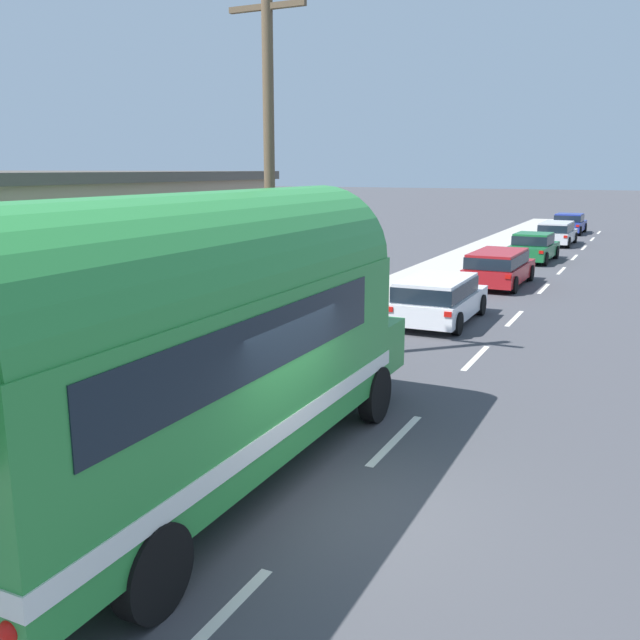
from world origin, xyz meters
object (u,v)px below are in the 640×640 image
Objects in this scene: utility_pole at (269,168)px; car_fifth at (569,223)px; car_second at (499,265)px; car_third at (533,246)px; car_fourth at (557,232)px; car_lead at (438,296)px; painted_bus at (179,337)px.

utility_pole reaches higher than car_fifth.
car_fifth is at bearing 86.56° from utility_pole.
car_second is 1.06× the size of car_fifth.
car_third is 0.98× the size of car_fourth.
car_lead is 0.99× the size of car_fifth.
car_second is (0.22, 7.33, 0.00)m from car_lead.
car_lead and car_second have the same top height.
car_fourth is at bearing 89.75° from painted_bus.
car_fifth is at bearing 89.92° from car_lead.
car_fourth is at bearing 85.13° from utility_pole.
car_second is 24.43m from car_fifth.
car_fourth is at bearing 89.80° from car_second.
car_fifth is at bearing 90.11° from painted_bus.
car_lead is 0.97× the size of car_fourth.
car_second is at bearing 79.50° from utility_pole.
utility_pole is at bearing -93.44° from car_fifth.
utility_pole is 37.84m from car_fifth.
car_lead is at bearing 69.22° from utility_pole.
car_lead is at bearing -90.79° from car_third.
painted_bus is 2.36× the size of car_fourth.
utility_pole reaches higher than car_third.
painted_bus is 2.27× the size of car_second.
painted_bus reaches higher than car_fifth.
utility_pole is 7.18m from painted_bus.
car_lead and car_fourth have the same top height.
utility_pole is 1.92× the size of car_fifth.
painted_bus is 2.45× the size of car_lead.
utility_pole reaches higher than painted_bus.
car_fourth is (0.07, 8.01, 0.06)m from car_third.
car_second is at bearing -89.92° from car_third.
painted_bus reaches higher than car_second.
car_fourth is (0.28, 23.47, 0.00)m from car_lead.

